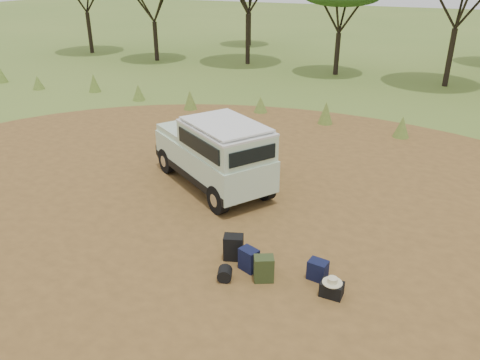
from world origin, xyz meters
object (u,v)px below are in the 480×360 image
at_px(safari_vehicle, 215,154).
at_px(backpack_olive, 264,269).
at_px(backpack_navy, 249,260).
at_px(walking_staff, 189,165).
at_px(duffel_navy, 318,270).
at_px(backpack_black, 233,247).
at_px(hard_case, 332,289).

distance_m(safari_vehicle, backpack_olive, 4.65).
xyz_separation_m(safari_vehicle, backpack_navy, (2.53, -3.32, -0.75)).
bearing_deg(backpack_olive, walking_staff, 110.47).
xyz_separation_m(safari_vehicle, duffel_navy, (3.93, -3.03, -0.79)).
bearing_deg(safari_vehicle, duffel_navy, -5.20).
bearing_deg(backpack_navy, safari_vehicle, 147.61).
distance_m(backpack_black, duffel_navy, 1.87).
xyz_separation_m(walking_staff, backpack_black, (2.76, -2.83, -0.37)).
bearing_deg(safari_vehicle, backpack_black, -23.92).
height_order(safari_vehicle, backpack_black, safari_vehicle).
bearing_deg(hard_case, duffel_navy, 135.63).
relative_size(backpack_olive, duffel_navy, 1.29).
xyz_separation_m(backpack_navy, backpack_olive, (0.42, -0.20, 0.02)).
distance_m(safari_vehicle, backpack_black, 3.78).
xyz_separation_m(walking_staff, duffel_navy, (4.63, -2.77, -0.44)).
height_order(walking_staff, backpack_olive, walking_staff).
bearing_deg(walking_staff, safari_vehicle, -22.50).
xyz_separation_m(backpack_olive, duffel_navy, (0.98, 0.50, -0.06)).
relative_size(backpack_navy, hard_case, 1.17).
relative_size(backpack_black, hard_case, 1.33).
xyz_separation_m(walking_staff, backpack_navy, (3.23, -3.07, -0.40)).
bearing_deg(safari_vehicle, hard_case, -5.99).
bearing_deg(backpack_olive, duffel_navy, -0.62).
distance_m(backpack_black, backpack_navy, 0.53).
height_order(backpack_navy, backpack_olive, backpack_olive).
bearing_deg(hard_case, backpack_olive, -175.22).
bearing_deg(hard_case, walking_staff, 148.59).
height_order(safari_vehicle, walking_staff, safari_vehicle).
xyz_separation_m(backpack_black, backpack_olive, (0.89, -0.44, -0.01)).
relative_size(walking_staff, backpack_black, 2.37).
bearing_deg(backpack_navy, backpack_olive, -5.33).
bearing_deg(backpack_navy, duffel_navy, 32.39).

